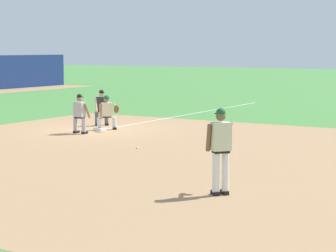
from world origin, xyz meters
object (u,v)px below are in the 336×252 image
object	(u,v)px
baseball	(137,148)
baserunner	(80,112)
pitcher	(221,146)
first_baseman	(107,111)
first_base_bag	(100,129)
umpire	(102,106)

from	to	relation	value
baseball	baserunner	bearing A→B (deg)	62.42
baseball	pitcher	xyz separation A→B (m)	(-4.46, -5.07, 1.02)
baserunner	first_baseman	bearing A→B (deg)	-8.90
first_base_bag	first_baseman	bearing A→B (deg)	-36.44
first_base_bag	pitcher	size ratio (longest dim) A/B	0.20
baserunner	umpire	distance (m)	2.59
first_base_bag	baserunner	world-z (taller)	baserunner
baseball	pitcher	size ratio (longest dim) A/B	0.04
baserunner	umpire	xyz separation A→B (m)	(2.46, 0.83, 0.00)
first_base_bag	baserunner	distance (m)	1.38
baseball	umpire	xyz separation A→B (m)	(4.47, 4.68, 0.76)
first_baseman	umpire	distance (m)	1.49
baseball	first_baseman	xyz separation A→B (m)	(3.42, 3.63, 0.69)
first_base_bag	baserunner	bearing A→B (deg)	178.16
first_base_bag	pitcher	bearing A→B (deg)	-130.68
baserunner	umpire	world-z (taller)	same
baseball	umpire	size ratio (longest dim) A/B	0.05
first_base_bag	first_baseman	xyz separation A→B (m)	(0.25, -0.18, 0.69)
first_base_bag	umpire	size ratio (longest dim) A/B	0.26
first_base_bag	baseball	world-z (taller)	first_base_bag
pitcher	baserunner	bearing A→B (deg)	54.03
first_base_bag	first_baseman	distance (m)	0.75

